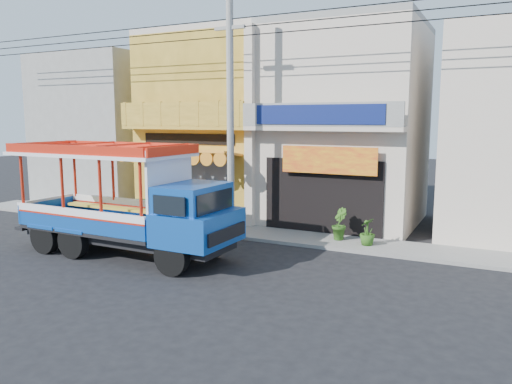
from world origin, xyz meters
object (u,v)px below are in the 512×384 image
utility_pole (234,101)px  potted_plant_c (367,232)px  potted_plant_b (339,224)px  songthaew_truck (138,204)px  green_sign (142,211)px

utility_pole → potted_plant_c: 6.62m
potted_plant_b → potted_plant_c: 1.18m
songthaew_truck → potted_plant_c: bearing=35.0°
utility_pole → potted_plant_b: (3.76, 0.89, -4.35)m
green_sign → potted_plant_b: size_ratio=0.79×
potted_plant_b → potted_plant_c: potted_plant_b is taller
utility_pole → potted_plant_c: bearing=6.3°
potted_plant_c → potted_plant_b: bearing=-94.0°
potted_plant_c → green_sign: bearing=-76.8°
songthaew_truck → potted_plant_b: size_ratio=6.86×
potted_plant_b → songthaew_truck: bearing=112.5°
potted_plant_c → songthaew_truck: bearing=-41.5°
green_sign → potted_plant_c: 9.74m
green_sign → potted_plant_c: size_ratio=0.96×
potted_plant_b → green_sign: bearing=71.8°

